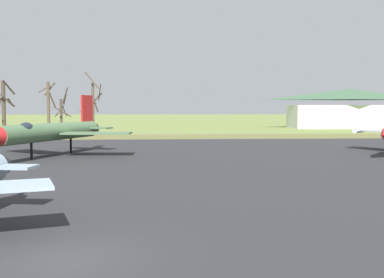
# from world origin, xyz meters

# --- Properties ---
(ground_plane) EXTENTS (600.00, 600.00, 0.00)m
(ground_plane) POSITION_xyz_m (0.00, 0.00, 0.00)
(ground_plane) COLOR olive
(asphalt_apron) EXTENTS (83.79, 63.82, 0.05)m
(asphalt_apron) POSITION_xyz_m (0.00, 19.15, 0.03)
(asphalt_apron) COLOR #28282B
(asphalt_apron) RESTS_ON ground
(grass_verge_strip) EXTENTS (143.79, 12.00, 0.06)m
(grass_verge_strip) POSITION_xyz_m (0.00, 57.05, 0.03)
(grass_verge_strip) COLOR brown
(grass_verge_strip) RESTS_ON ground
(jet_fighter_front_left) EXTENTS (13.37, 16.01, 5.72)m
(jet_fighter_front_left) POSITION_xyz_m (-7.10, 28.58, 2.32)
(jet_fighter_front_left) COLOR #4C6B47
(jet_fighter_front_left) RESTS_ON ground
(bare_tree_center) EXTENTS (2.90, 2.93, 9.00)m
(bare_tree_center) POSITION_xyz_m (-23.11, 65.61, 4.86)
(bare_tree_center) COLOR #42382D
(bare_tree_center) RESTS_ON ground
(bare_tree_right_of_center) EXTENTS (2.77, 2.76, 8.63)m
(bare_tree_right_of_center) POSITION_xyz_m (-15.24, 62.97, 4.75)
(bare_tree_right_of_center) COLOR brown
(bare_tree_right_of_center) RESTS_ON ground
(bare_tree_far_right) EXTENTS (3.03, 3.13, 7.86)m
(bare_tree_far_right) POSITION_xyz_m (-13.56, 64.87, 3.54)
(bare_tree_far_right) COLOR #42382D
(bare_tree_far_right) RESTS_ON ground
(bare_tree_backdrop_extra) EXTENTS (3.67, 3.39, 10.09)m
(bare_tree_backdrop_extra) POSITION_xyz_m (-7.97, 62.01, 4.77)
(bare_tree_backdrop_extra) COLOR brown
(bare_tree_backdrop_extra) RESTS_ON ground
(visitor_building) EXTENTS (27.29, 9.65, 8.62)m
(visitor_building) POSITION_xyz_m (44.47, 86.35, 4.20)
(visitor_building) COLOR silver
(visitor_building) RESTS_ON ground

